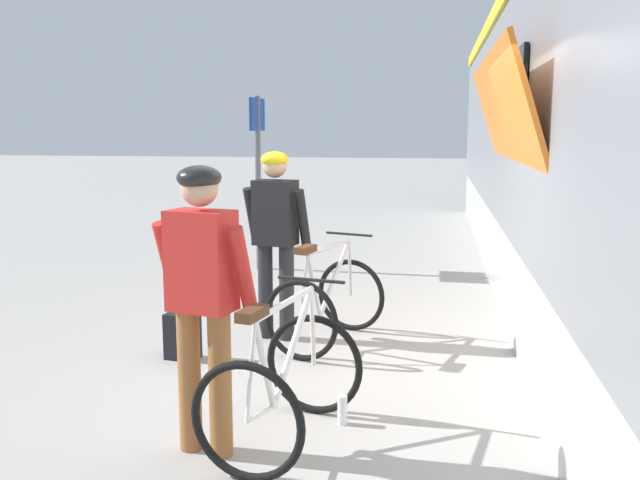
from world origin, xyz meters
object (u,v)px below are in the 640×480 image
(platform_sign_post, at_px, (258,153))
(cyclist_far_in_dark, at_px, (276,228))
(water_bottle_near_the_bikes, at_px, (342,410))
(cyclist_near_in_red, at_px, (202,285))
(bicycle_near_white, at_px, (283,383))
(backpack_on_platform, at_px, (183,336))
(bicycle_far_silver, at_px, (327,302))

(platform_sign_post, bearing_deg, cyclist_far_in_dark, -72.92)
(cyclist_far_in_dark, xyz_separation_m, water_bottle_near_the_bikes, (0.87, -1.83, -0.95))
(cyclist_near_in_red, height_order, bicycle_near_white, cyclist_near_in_red)
(backpack_on_platform, height_order, platform_sign_post, platform_sign_post)
(platform_sign_post, bearing_deg, bicycle_far_silver, -65.82)
(backpack_on_platform, bearing_deg, bicycle_far_silver, 34.86)
(cyclist_far_in_dark, relative_size, backpack_on_platform, 4.40)
(bicycle_near_white, bearing_deg, water_bottle_near_the_bikes, 47.54)
(bicycle_near_white, bearing_deg, platform_sign_post, 105.85)
(bicycle_far_silver, xyz_separation_m, water_bottle_near_the_bikes, (0.37, -1.71, -0.30))
(water_bottle_near_the_bikes, bearing_deg, bicycle_far_silver, 102.14)
(bicycle_far_silver, height_order, platform_sign_post, platform_sign_post)
(cyclist_near_in_red, distance_m, platform_sign_post, 5.67)
(bicycle_near_white, relative_size, backpack_on_platform, 2.98)
(cyclist_far_in_dark, bearing_deg, platform_sign_post, 107.08)
(cyclist_near_in_red, distance_m, cyclist_far_in_dark, 2.36)
(cyclist_near_in_red, xyz_separation_m, bicycle_far_silver, (0.41, 2.24, -0.65))
(bicycle_near_white, xyz_separation_m, backpack_on_platform, (-1.21, 1.47, -0.20))
(backpack_on_platform, relative_size, platform_sign_post, 0.17)
(cyclist_near_in_red, xyz_separation_m, backpack_on_platform, (-0.76, 1.65, -0.85))
(cyclist_near_in_red, xyz_separation_m, water_bottle_near_the_bikes, (0.77, 0.53, -0.95))
(bicycle_far_silver, bearing_deg, water_bottle_near_the_bikes, -77.86)
(platform_sign_post, bearing_deg, water_bottle_near_the_bikes, -69.74)
(bicycle_far_silver, relative_size, backpack_on_platform, 3.09)
(cyclist_near_in_red, distance_m, bicycle_near_white, 0.81)
(backpack_on_platform, distance_m, platform_sign_post, 4.15)
(cyclist_far_in_dark, relative_size, water_bottle_near_the_bikes, 8.79)
(cyclist_far_in_dark, distance_m, bicycle_near_white, 2.34)
(bicycle_near_white, relative_size, bicycle_far_silver, 0.96)
(bicycle_near_white, bearing_deg, backpack_on_platform, 129.49)
(cyclist_near_in_red, height_order, platform_sign_post, platform_sign_post)
(backpack_on_platform, bearing_deg, platform_sign_post, 102.58)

